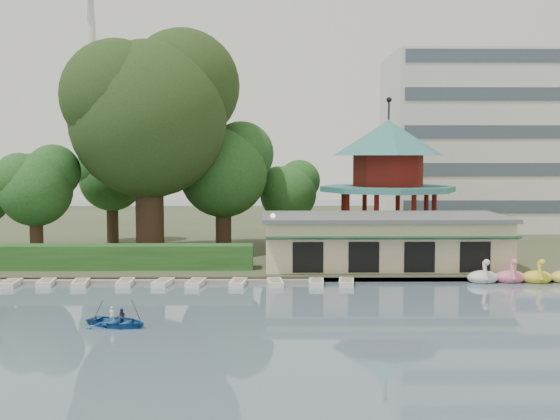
{
  "coord_description": "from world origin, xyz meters",
  "views": [
    {
      "loc": [
        1.43,
        -31.66,
        8.83
      ],
      "look_at": [
        2.0,
        18.0,
        5.0
      ],
      "focal_mm": 45.0,
      "sensor_mm": 36.0,
      "label": 1
    }
  ],
  "objects_px": {
    "pavilion": "(388,171)",
    "rowboat_with_passengers": "(117,317)",
    "dock": "(81,280)",
    "big_tree": "(151,108)",
    "boathouse": "(383,240)"
  },
  "relations": [
    {
      "from": "big_tree",
      "to": "rowboat_with_passengers",
      "type": "bearing_deg",
      "value": -84.78
    },
    {
      "from": "rowboat_with_passengers",
      "to": "boathouse",
      "type": "bearing_deg",
      "value": 46.75
    },
    {
      "from": "pavilion",
      "to": "big_tree",
      "type": "height_order",
      "value": "big_tree"
    },
    {
      "from": "boathouse",
      "to": "pavilion",
      "type": "xyz_separation_m",
      "value": [
        2.0,
        10.03,
        5.11
      ]
    },
    {
      "from": "dock",
      "to": "big_tree",
      "type": "distance_m",
      "value": 17.17
    },
    {
      "from": "boathouse",
      "to": "big_tree",
      "type": "xyz_separation_m",
      "value": [
        -18.82,
        6.24,
        10.53
      ]
    },
    {
      "from": "boathouse",
      "to": "big_tree",
      "type": "bearing_deg",
      "value": 161.65
    },
    {
      "from": "dock",
      "to": "rowboat_with_passengers",
      "type": "height_order",
      "value": "rowboat_with_passengers"
    },
    {
      "from": "pavilion",
      "to": "rowboat_with_passengers",
      "type": "xyz_separation_m",
      "value": [
        -18.64,
        -27.71,
        -7.01
      ]
    },
    {
      "from": "dock",
      "to": "boathouse",
      "type": "height_order",
      "value": "boathouse"
    },
    {
      "from": "pavilion",
      "to": "big_tree",
      "type": "bearing_deg",
      "value": -169.7
    },
    {
      "from": "dock",
      "to": "rowboat_with_passengers",
      "type": "distance_m",
      "value": 13.98
    },
    {
      "from": "pavilion",
      "to": "rowboat_with_passengers",
      "type": "relative_size",
      "value": 2.45
    },
    {
      "from": "dock",
      "to": "pavilion",
      "type": "bearing_deg",
      "value": 31.66
    },
    {
      "from": "rowboat_with_passengers",
      "to": "dock",
      "type": "bearing_deg",
      "value": 112.57
    }
  ]
}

